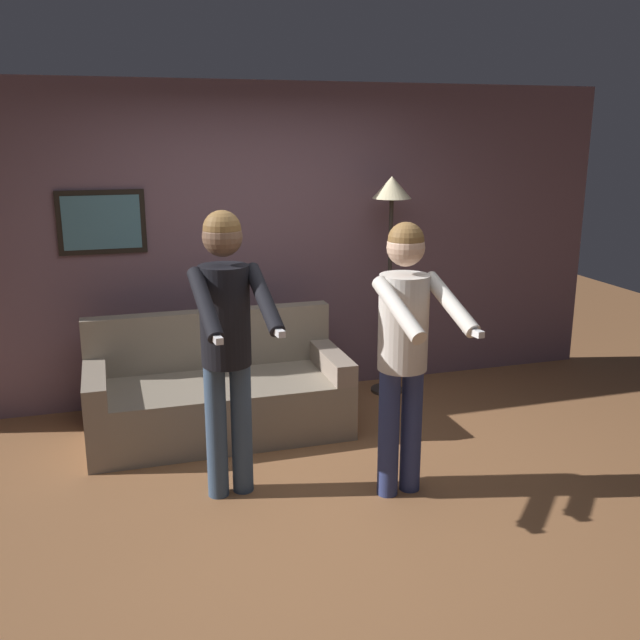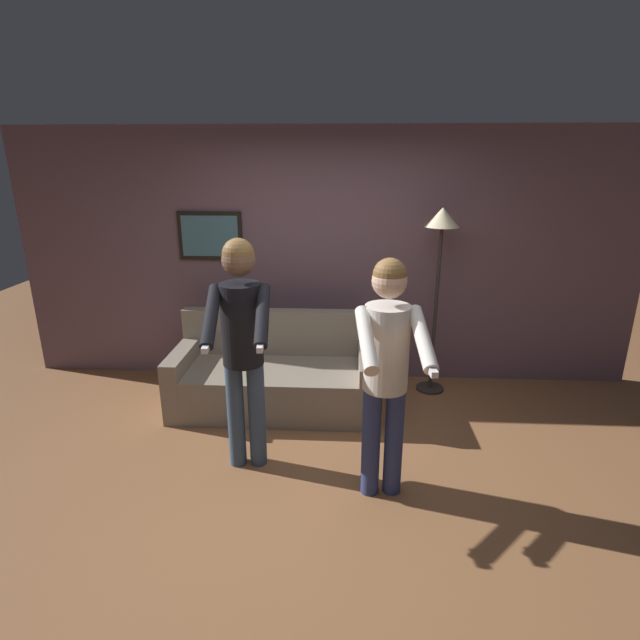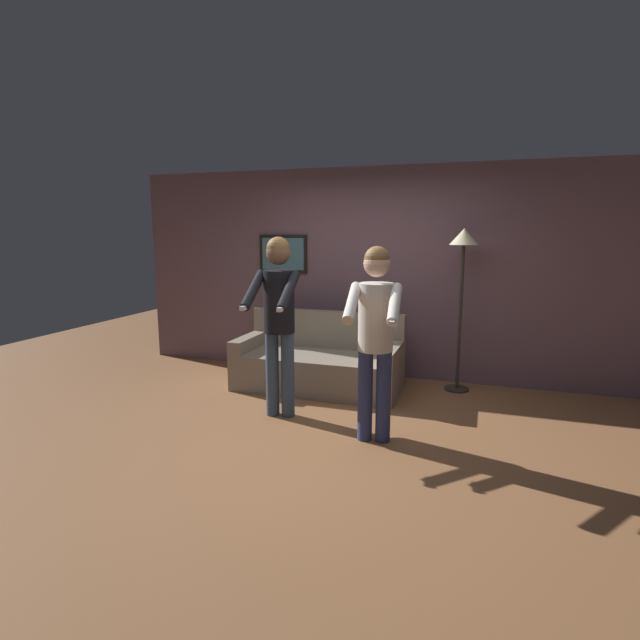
% 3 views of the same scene
% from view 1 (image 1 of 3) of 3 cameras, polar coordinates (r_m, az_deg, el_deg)
% --- Properties ---
extents(ground_plane, '(12.00, 12.00, 0.00)m').
position_cam_1_polar(ground_plane, '(4.60, -0.10, -13.84)').
color(ground_plane, '#94613B').
extents(back_wall_assembly, '(6.40, 0.09, 2.60)m').
position_cam_1_polar(back_wall_assembly, '(5.97, -5.62, 6.08)').
color(back_wall_assembly, '#6E535F').
rests_on(back_wall_assembly, ground_plane).
extents(couch, '(1.90, 0.85, 0.87)m').
position_cam_1_polar(couch, '(5.44, -8.17, -6.09)').
color(couch, gray).
rests_on(couch, ground_plane).
extents(torchiere_lamp, '(0.32, 0.32, 1.86)m').
position_cam_1_polar(torchiere_lamp, '(5.96, 5.72, 8.31)').
color(torchiere_lamp, '#332D28').
rests_on(torchiere_lamp, ground_plane).
extents(person_standing_left, '(0.47, 0.70, 1.77)m').
position_cam_1_polar(person_standing_left, '(4.24, -7.51, -0.62)').
color(person_standing_left, '#3A506C').
rests_on(person_standing_left, ground_plane).
extents(person_standing_right, '(0.48, 0.67, 1.71)m').
position_cam_1_polar(person_standing_right, '(4.27, 6.79, -1.22)').
color(person_standing_right, navy).
rests_on(person_standing_right, ground_plane).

